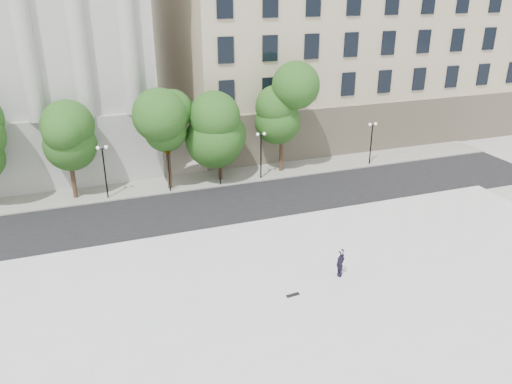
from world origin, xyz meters
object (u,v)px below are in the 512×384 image
(traffic_light_west, at_px, (167,149))
(skateboard, at_px, (293,295))
(traffic_light_east, at_px, (219,144))
(person_lying, at_px, (339,273))

(traffic_light_west, xyz_separation_m, skateboard, (3.28, -17.54, -3.23))
(traffic_light_east, distance_m, person_lying, 17.10)
(traffic_light_east, distance_m, skateboard, 17.86)
(person_lying, bearing_deg, traffic_light_west, 83.78)
(traffic_light_west, distance_m, person_lying, 18.17)
(person_lying, distance_m, skateboard, 3.39)
(traffic_light_east, bearing_deg, traffic_light_west, 180.00)
(person_lying, xyz_separation_m, skateboard, (-3.27, -0.86, -0.19))
(traffic_light_east, relative_size, person_lying, 2.53)
(skateboard, bearing_deg, traffic_light_west, 95.91)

